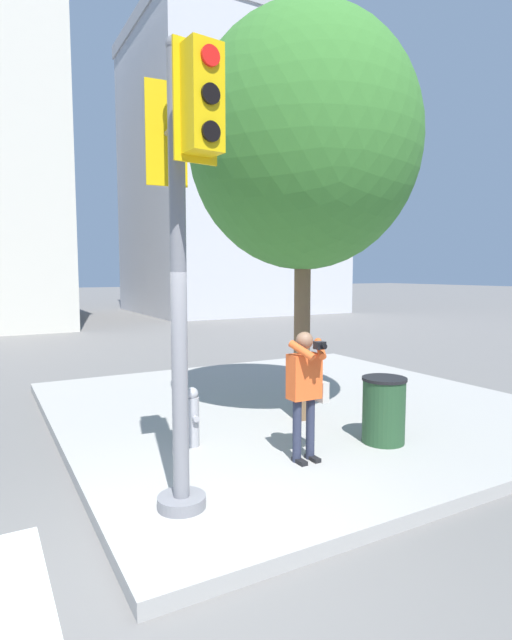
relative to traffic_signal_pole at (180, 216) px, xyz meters
The scene contains 8 objects.
ground_plane 3.13m from the traffic_signal_pole, 114.31° to the right, with size 160.00×160.00×0.00m, color slate.
sidewalk_corner 5.15m from the traffic_signal_pole, 41.24° to the left, with size 8.00×8.00×0.16m.
traffic_signal_pole is the anchor object (origin of this frame).
person_photographer 2.64m from the traffic_signal_pole, 13.80° to the left, with size 0.58×0.54×1.62m.
street_tree 3.62m from the traffic_signal_pole, 35.13° to the left, with size 3.51×3.51×6.24m.
fire_hydrant 3.04m from the traffic_signal_pole, 65.26° to the left, with size 0.19×0.25×0.81m.
trash_bin 3.95m from the traffic_signal_pole, ahead, with size 0.61×0.61×0.91m.
building_right 28.02m from the traffic_signal_pole, 62.81° to the left, with size 11.74×10.62×17.13m.
Camera 1 is at (-1.38, -3.81, 2.50)m, focal length 28.00 mm.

